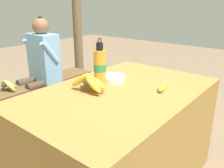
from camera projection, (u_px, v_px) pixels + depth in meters
market_counter at (119, 139)px, 1.68m from camera, size 1.36×0.88×0.74m
banana_bunch_ripe at (90, 81)px, 1.53m from camera, size 0.18×0.28×0.14m
serving_bowl at (113, 78)px, 1.73m from camera, size 0.17×0.17×0.05m
water_bottle at (100, 66)px, 1.64m from camera, size 0.09×0.09×0.33m
loose_banana_front at (163, 86)px, 1.57m from camera, size 0.19×0.09×0.04m
wooden_bench at (38, 89)px, 2.64m from camera, size 1.35×0.32×0.46m
seated_vendor at (40, 63)px, 2.55m from camera, size 0.41×0.39×1.15m
banana_bunch_green at (7, 84)px, 2.34m from camera, size 0.16×0.25×0.14m
support_post_far at (76, 5)px, 3.26m from camera, size 0.13×0.13×2.51m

